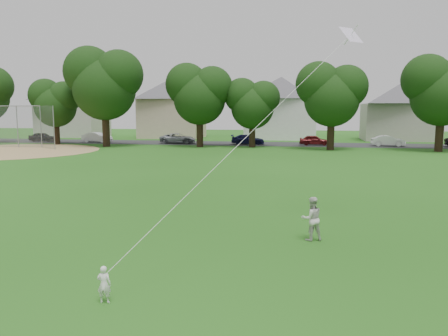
% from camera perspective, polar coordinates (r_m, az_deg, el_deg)
% --- Properties ---
extents(ground, '(160.00, 160.00, 0.00)m').
position_cam_1_polar(ground, '(11.96, -5.47, -12.16)').
color(ground, '#1C4F12').
rests_on(ground, ground).
extents(street, '(90.00, 7.00, 0.01)m').
position_cam_1_polar(street, '(53.08, 6.84, 3.13)').
color(street, '#2D2D30').
rests_on(street, ground).
extents(dirt_infield, '(18.00, 18.00, 0.02)m').
position_cam_1_polar(dirt_infield, '(48.68, -26.56, 2.00)').
color(dirt_infield, '#9E7F51').
rests_on(dirt_infield, ground).
extents(toddler, '(0.32, 0.23, 0.81)m').
position_cam_1_polar(toddler, '(9.79, -15.40, -14.45)').
color(toddler, white).
rests_on(toddler, ground).
extents(older_boy, '(0.82, 0.74, 1.38)m').
position_cam_1_polar(older_boy, '(13.90, 11.37, -6.50)').
color(older_boy, silver).
rests_on(older_boy, ground).
extents(kite, '(3.31, 4.54, 11.57)m').
position_cam_1_polar(kite, '(12.27, 4.52, 5.61)').
color(kite, white).
rests_on(kite, ground).
extents(baseball_backstop, '(10.30, 2.48, 4.52)m').
position_cam_1_polar(baseball_backstop, '(52.45, -25.67, 4.86)').
color(baseball_backstop, gray).
rests_on(baseball_backstop, ground).
extents(tree_row, '(80.17, 8.38, 11.38)m').
position_cam_1_polar(tree_row, '(46.64, 8.91, 10.50)').
color(tree_row, black).
rests_on(tree_row, ground).
extents(parked_cars, '(71.05, 2.63, 1.28)m').
position_cam_1_polar(parked_cars, '(51.99, 12.44, 3.59)').
color(parked_cars, black).
rests_on(parked_cars, ground).
extents(house_row, '(77.29, 14.02, 10.32)m').
position_cam_1_polar(house_row, '(62.96, 6.82, 8.53)').
color(house_row, beige).
rests_on(house_row, ground).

